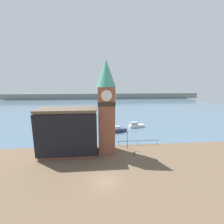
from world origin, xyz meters
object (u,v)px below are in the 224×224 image
(boat_near, at_px, (118,130))
(lamp_post, at_px, (127,136))
(boat_far, at_px, (136,125))
(clock_tower, at_px, (106,105))
(mooring_bollard_near, at_px, (134,153))
(pier_building, at_px, (68,132))

(boat_near, xyz_separation_m, lamp_post, (0.57, -11.78, 2.30))
(boat_near, relative_size, boat_far, 0.92)
(boat_near, bearing_deg, lamp_post, -103.79)
(clock_tower, relative_size, mooring_bollard_near, 29.09)
(pier_building, xyz_separation_m, boat_near, (12.32, 13.11, -4.27))
(clock_tower, relative_size, boat_far, 3.54)
(pier_building, height_order, lamp_post, pier_building)
(clock_tower, distance_m, boat_far, 22.29)
(clock_tower, bearing_deg, lamp_post, 9.51)
(mooring_bollard_near, bearing_deg, lamp_post, 108.13)
(clock_tower, distance_m, mooring_bollard_near, 11.86)
(clock_tower, distance_m, pier_building, 9.76)
(mooring_bollard_near, bearing_deg, pier_building, 173.14)
(mooring_bollard_near, bearing_deg, clock_tower, 159.42)
(mooring_bollard_near, height_order, lamp_post, lamp_post)
(clock_tower, bearing_deg, boat_far, 57.44)
(pier_building, bearing_deg, mooring_bollard_near, -6.86)
(clock_tower, relative_size, pier_building, 1.63)
(mooring_bollard_near, xyz_separation_m, lamp_post, (-0.98, 3.00, 2.65))
(boat_near, height_order, lamp_post, lamp_post)
(boat_near, xyz_separation_m, boat_far, (6.52, 4.29, -0.02))
(clock_tower, xyz_separation_m, boat_near, (4.26, 12.59, -9.76))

